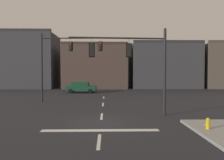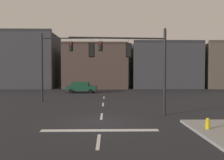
# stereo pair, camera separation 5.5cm
# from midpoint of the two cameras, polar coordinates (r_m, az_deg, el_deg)

# --- Properties ---
(ground_plane) EXTENTS (400.00, 400.00, 0.00)m
(ground_plane) POSITION_cam_midpoint_polar(r_m,az_deg,el_deg) (14.96, -2.63, -10.27)
(ground_plane) COLOR #232328
(stop_bar_paint) EXTENTS (6.40, 0.50, 0.01)m
(stop_bar_paint) POSITION_cam_midpoint_polar(r_m,az_deg,el_deg) (13.01, -2.86, -12.14)
(stop_bar_paint) COLOR silver
(stop_bar_paint) RESTS_ON ground
(lane_centreline) EXTENTS (0.16, 26.40, 0.01)m
(lane_centreline) POSITION_cam_midpoint_polar(r_m,az_deg,el_deg) (16.91, -2.46, -8.80)
(lane_centreline) COLOR silver
(lane_centreline) RESTS_ON ground
(signal_mast_near_side) EXTENTS (6.96, 0.67, 6.34)m
(signal_mast_near_side) POSITION_cam_midpoint_polar(r_m,az_deg,el_deg) (16.93, 6.13, 5.34)
(signal_mast_near_side) COLOR black
(signal_mast_near_side) RESTS_ON ground
(signal_mast_far_side) EXTENTS (8.18, 0.73, 7.27)m
(signal_mast_far_side) POSITION_cam_midpoint_polar(r_m,az_deg,el_deg) (25.20, -11.62, 6.02)
(signal_mast_far_side) COLOR black
(signal_mast_far_side) RESTS_ON ground
(car_lot_nearside) EXTENTS (4.57, 2.21, 1.61)m
(car_lot_nearside) POSITION_cam_midpoint_polar(r_m,az_deg,el_deg) (35.33, -7.40, -1.72)
(car_lot_nearside) COLOR #143D28
(car_lot_nearside) RESTS_ON ground
(fire_hydrant) EXTENTS (0.40, 0.30, 0.75)m
(fire_hydrant) POSITION_cam_midpoint_polar(r_m,az_deg,el_deg) (13.61, 22.36, -10.25)
(fire_hydrant) COLOR gold
(fire_hydrant) RESTS_ON ground
(building_row) EXTENTS (48.72, 13.78, 10.74)m
(building_row) POSITION_cam_midpoint_polar(r_m,az_deg,el_deg) (47.43, 4.91, 3.48)
(building_row) COLOR #38383D
(building_row) RESTS_ON ground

